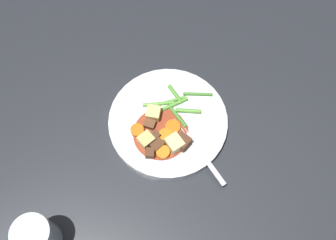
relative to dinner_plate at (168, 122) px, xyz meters
name	(u,v)px	position (x,y,z in m)	size (l,w,h in m)	color
ground_plane	(168,123)	(0.00, 0.00, -0.01)	(3.00, 3.00, 0.00)	#26282D
dinner_plate	(168,122)	(0.00, 0.00, 0.00)	(0.26, 0.26, 0.02)	white
stew_sauce	(161,134)	(0.03, -0.01, 0.01)	(0.12, 0.12, 0.00)	#93381E
carrot_slice_0	(173,127)	(0.02, 0.01, 0.01)	(0.03, 0.03, 0.01)	orange
carrot_slice_1	(137,130)	(0.04, -0.06, 0.01)	(0.03, 0.03, 0.01)	orange
carrot_slice_2	(163,153)	(0.08, 0.00, 0.02)	(0.03, 0.03, 0.01)	orange
carrot_slice_3	(166,135)	(0.04, 0.00, 0.01)	(0.03, 0.03, 0.01)	orange
potato_chunk_0	(175,143)	(0.06, 0.02, 0.02)	(0.03, 0.03, 0.03)	#EAD68C
potato_chunk_1	(146,140)	(0.06, -0.04, 0.02)	(0.03, 0.03, 0.02)	#DBBC6B
potato_chunk_2	(153,113)	(-0.01, -0.03, 0.02)	(0.03, 0.03, 0.02)	#E5CC7A
meat_chunk_0	(182,142)	(0.05, 0.04, 0.02)	(0.03, 0.03, 0.03)	#56331E
meat_chunk_1	(156,144)	(0.06, -0.02, 0.02)	(0.03, 0.02, 0.02)	#56331E
meat_chunk_2	(150,124)	(0.02, -0.04, 0.02)	(0.02, 0.02, 0.02)	brown
meat_chunk_3	(154,137)	(0.05, -0.02, 0.02)	(0.02, 0.02, 0.02)	#56331E
meat_chunk_4	(150,153)	(0.08, -0.03, 0.02)	(0.02, 0.02, 0.02)	#56331E
green_bean_0	(178,117)	(-0.01, 0.02, 0.01)	(0.01, 0.01, 0.05)	#4C8E33
green_bean_1	(171,106)	(-0.03, 0.00, 0.01)	(0.01, 0.01, 0.08)	#66AD42
green_bean_2	(175,94)	(-0.06, 0.01, 0.01)	(0.01, 0.01, 0.05)	#599E38
green_bean_3	(167,102)	(-0.04, -0.01, 0.01)	(0.01, 0.01, 0.08)	#66AD42
green_bean_4	(188,111)	(-0.03, 0.04, 0.01)	(0.01, 0.01, 0.05)	#66AD42
green_bean_5	(198,94)	(-0.07, 0.06, 0.01)	(0.01, 0.01, 0.06)	#4C8E33
green_bean_6	(159,104)	(-0.03, -0.03, 0.01)	(0.01, 0.01, 0.07)	#66AD42
fork	(197,148)	(0.06, 0.07, 0.01)	(0.14, 0.13, 0.00)	silver
water_glass	(37,237)	(0.28, -0.20, 0.04)	(0.07, 0.07, 0.09)	silver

